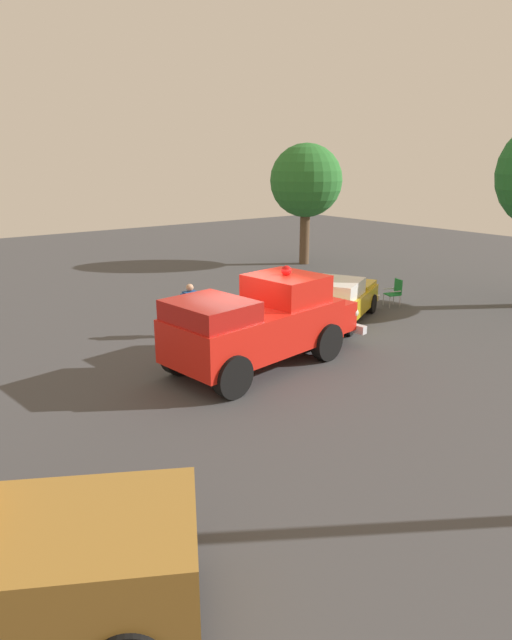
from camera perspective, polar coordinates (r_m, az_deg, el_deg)
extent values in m
plane|color=#424244|center=(14.88, -0.87, -4.39)|extent=(60.00, 60.00, 0.00)
cylinder|color=black|center=(16.19, 1.90, -0.70)|extent=(1.07, 0.46, 1.04)
cylinder|color=black|center=(14.96, 7.48, -2.30)|extent=(1.07, 0.46, 1.04)
cylinder|color=black|center=(13.98, -8.02, -3.69)|extent=(1.07, 0.46, 1.04)
cylinder|color=black|center=(12.54, -2.46, -5.97)|extent=(1.07, 0.46, 1.04)
cube|color=red|center=(14.17, 0.00, -0.98)|extent=(5.14, 2.76, 1.10)
cube|color=red|center=(16.26, 7.14, 0.72)|extent=(1.13, 1.87, 0.84)
cube|color=red|center=(14.74, 3.18, 3.31)|extent=(1.95, 2.12, 0.76)
cube|color=#B21914|center=(12.96, -4.87, 0.73)|extent=(1.95, 2.18, 0.60)
cube|color=silver|center=(16.61, 8.10, 1.02)|extent=(0.32, 1.44, 0.64)
cube|color=silver|center=(16.80, 8.25, -0.30)|extent=(0.51, 2.25, 0.24)
sphere|color=white|center=(17.05, 6.03, 1.78)|extent=(0.29, 0.29, 0.26)
sphere|color=white|center=(16.15, 10.31, 0.76)|extent=(0.29, 0.29, 0.26)
sphere|color=red|center=(14.63, 3.21, 5.22)|extent=(0.32, 0.32, 0.28)
cylinder|color=black|center=(20.34, 7.55, 2.23)|extent=(0.72, 0.55, 0.68)
cylinder|color=black|center=(19.92, 12.03, 1.70)|extent=(0.72, 0.55, 0.68)
cylinder|color=black|center=(17.69, 4.62, 0.15)|extent=(0.72, 0.55, 0.68)
cylinder|color=black|center=(17.21, 9.72, -0.51)|extent=(0.72, 0.55, 0.68)
cube|color=gold|center=(18.69, 8.58, 1.80)|extent=(4.56, 3.54, 0.64)
cube|color=gold|center=(19.96, 9.86, 3.75)|extent=(2.00, 2.10, 0.20)
cube|color=white|center=(18.28, 8.38, 3.28)|extent=(2.41, 2.26, 0.56)
cube|color=silver|center=(20.78, 10.33, 2.58)|extent=(1.02, 1.76, 0.20)
cylinder|color=black|center=(7.97, -12.08, -21.99)|extent=(0.83, 0.64, 0.80)
cube|color=olive|center=(7.03, -18.20, -22.82)|extent=(3.28, 2.98, 1.00)
cylinder|color=#B7BABF|center=(20.51, 1.87, 2.14)|extent=(0.03, 0.03, 0.44)
cylinder|color=#B7BABF|center=(20.18, 1.08, 1.91)|extent=(0.03, 0.03, 0.44)
cylinder|color=#B7BABF|center=(20.78, 0.92, 2.34)|extent=(0.03, 0.03, 0.44)
cylinder|color=#B7BABF|center=(20.45, 0.13, 2.11)|extent=(0.03, 0.03, 0.44)
cube|color=beige|center=(20.42, 1.01, 2.77)|extent=(0.57, 0.57, 0.04)
cube|color=beige|center=(20.50, 0.49, 3.64)|extent=(0.48, 0.14, 0.56)
cube|color=#B7BABF|center=(20.56, 1.43, 3.33)|extent=(0.13, 0.44, 0.03)
cube|color=#B7BABF|center=(20.20, 0.57, 3.10)|extent=(0.13, 0.44, 0.03)
cylinder|color=#B7BABF|center=(20.74, 13.91, 1.83)|extent=(0.04, 0.04, 0.44)
cylinder|color=#B7BABF|center=(21.10, 13.28, 2.12)|extent=(0.04, 0.04, 0.44)
cylinder|color=#B7BABF|center=(20.98, 14.93, 1.91)|extent=(0.04, 0.04, 0.44)
cylinder|color=#B7BABF|center=(21.33, 14.29, 2.20)|extent=(0.04, 0.04, 0.44)
cube|color=#1E7F38|center=(20.98, 14.15, 2.64)|extent=(0.61, 0.61, 0.04)
cube|color=#1E7F38|center=(21.05, 14.75, 3.43)|extent=(0.19, 0.47, 0.56)
cube|color=#B7BABF|center=(20.75, 14.53, 2.92)|extent=(0.43, 0.17, 0.03)
cube|color=#B7BABF|center=(21.14, 13.83, 3.22)|extent=(0.43, 0.17, 0.03)
cylinder|color=#383842|center=(20.39, 1.77, 2.07)|extent=(0.15, 0.15, 0.45)
cylinder|color=#383842|center=(20.24, 1.41, 1.96)|extent=(0.15, 0.15, 0.45)
cube|color=#383842|center=(20.41, 1.43, 2.92)|extent=(0.24, 0.46, 0.13)
cube|color=#383842|center=(20.26, 1.07, 2.82)|extent=(0.24, 0.46, 0.13)
cube|color=#26262D|center=(20.39, 0.82, 3.77)|extent=(0.44, 0.30, 0.54)
sphere|color=#9E704C|center=(20.30, 0.87, 4.79)|extent=(0.26, 0.26, 0.22)
cylinder|color=#2D334C|center=(17.03, -6.53, -0.21)|extent=(0.16, 0.16, 0.88)
cylinder|color=#2D334C|center=(16.93, -7.19, -0.33)|extent=(0.16, 0.16, 0.88)
cube|color=#1E478C|center=(16.79, -6.94, 2.08)|extent=(0.44, 0.29, 0.56)
cylinder|color=#1E478C|center=(16.92, -6.12, 2.02)|extent=(0.11, 0.11, 0.60)
cylinder|color=#1E478C|center=(16.69, -7.77, 1.75)|extent=(0.11, 0.11, 0.60)
sphere|color=tan|center=(16.69, -6.99, 3.41)|extent=(0.24, 0.24, 0.23)
cylinder|color=brown|center=(28.84, 5.14, 8.87)|extent=(0.51, 0.51, 3.00)
sphere|color=#2A722D|center=(28.60, 5.29, 14.43)|extent=(3.69, 3.69, 3.69)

